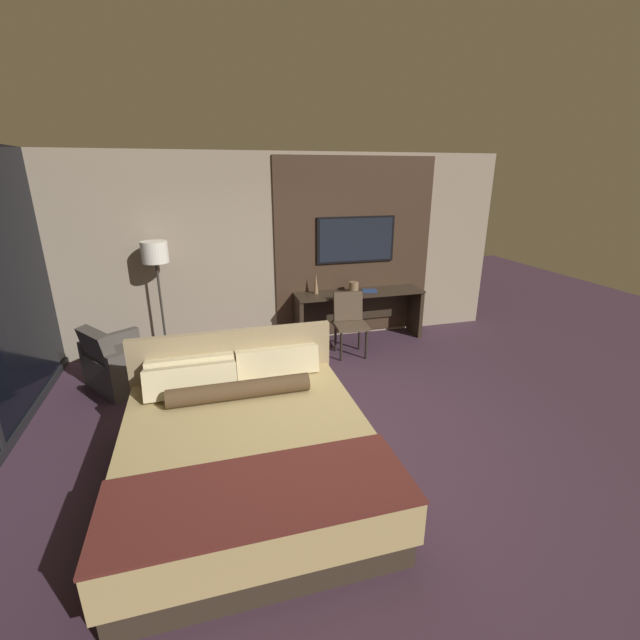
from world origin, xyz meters
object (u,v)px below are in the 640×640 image
vase_short (354,287)px  desk_chair (349,318)px  armchair_by_window (124,364)px  vase_tall (316,283)px  desk (358,307)px  floor_lamp (156,262)px  bed (247,449)px  tv (356,240)px  book (369,291)px

vase_short → desk_chair: bearing=-115.6°
desk_chair → armchair_by_window: bearing=-171.8°
armchair_by_window → vase_short: (3.24, 0.66, 0.59)m
vase_tall → vase_short: (0.58, -0.08, -0.08)m
armchair_by_window → vase_short: 3.36m
desk → floor_lamp: floor_lamp is taller
floor_lamp → vase_short: floor_lamp is taller
desk_chair → bed: bearing=-121.5°
armchair_by_window → desk_chair: bearing=-121.9°
desk → armchair_by_window: 3.42m
desk → tv: (0.00, 0.19, 1.01)m
desk → vase_short: vase_short is taller
armchair_by_window → vase_short: bearing=-113.9°
tv → desk_chair: 1.26m
tv → book: tv is taller
desk_chair → armchair_by_window: 3.03m
vase_tall → vase_short: vase_tall is taller
bed → tv: bearing=56.0°
bed → vase_short: (1.98, 2.86, 0.54)m
bed → desk: bearing=54.3°
tv → armchair_by_window: (-3.34, -0.87, -1.27)m
desk → armchair_by_window: bearing=-168.5°
armchair_by_window → vase_short: vase_short is taller
desk_chair → tv: bearing=69.6°
armchair_by_window → bed: bearing=174.5°
tv → book: bearing=-60.7°
book → vase_short: bearing=167.7°
vase_tall → vase_short: bearing=-7.5°
vase_short → armchair_by_window: bearing=-168.6°
armchair_by_window → vase_tall: size_ratio=3.34×
desk_chair → desk: bearing=61.9°
bed → desk_chair: 2.97m
vase_short → book: size_ratio=0.63×
bed → vase_short: bearing=55.3°
vase_short → tv: bearing=66.0°
desk → vase_tall: size_ratio=6.24×
floor_lamp → tv: bearing=4.7°
desk_chair → vase_tall: (-0.35, 0.55, 0.40)m
vase_short → book: 0.25m
tv → bed: bearing=-124.0°
bed → book: bearing=51.7°
armchair_by_window → floor_lamp: 1.37m
bed → vase_short: 3.52m
bed → armchair_by_window: (-1.26, 2.21, -0.04)m
tv → vase_short: 0.72m
bed → floor_lamp: bearing=105.8°
bed → tv: (2.07, 3.07, 1.23)m
tv → desk: bearing=-90.0°
desk_chair → vase_short: vase_short is taller
desk_chair → floor_lamp: bearing=174.8°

